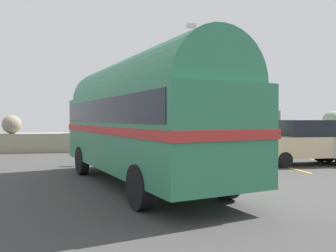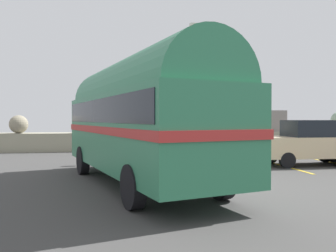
# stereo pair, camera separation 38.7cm
# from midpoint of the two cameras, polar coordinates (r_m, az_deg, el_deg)

# --- Properties ---
(ground) EXTENTS (32.00, 26.00, 0.02)m
(ground) POSITION_cam_midpoint_polar(r_m,az_deg,el_deg) (10.25, 5.01, -9.63)
(ground) COLOR #3D3C3B
(breakwater) EXTENTS (31.36, 1.93, 2.50)m
(breakwater) POSITION_cam_midpoint_polar(r_m,az_deg,el_deg) (21.78, -2.00, -2.05)
(breakwater) COLOR gray
(breakwater) RESTS_ON ground
(vintage_coach) EXTENTS (4.71, 8.91, 3.70)m
(vintage_coach) POSITION_cam_midpoint_polar(r_m,az_deg,el_deg) (10.15, -5.55, 1.85)
(vintage_coach) COLOR black
(vintage_coach) RESTS_ON ground
(parked_car_nearest) EXTENTS (4.13, 1.79, 1.86)m
(parked_car_nearest) POSITION_cam_midpoint_polar(r_m,az_deg,el_deg) (15.64, 20.82, -2.42)
(parked_car_nearest) COLOR black
(parked_car_nearest) RESTS_ON ground
(lamp_post) EXTENTS (0.87, 0.60, 6.44)m
(lamp_post) POSITION_cam_midpoint_polar(r_m,az_deg,el_deg) (17.14, 4.47, 6.85)
(lamp_post) COLOR #5B5B60
(lamp_post) RESTS_ON ground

